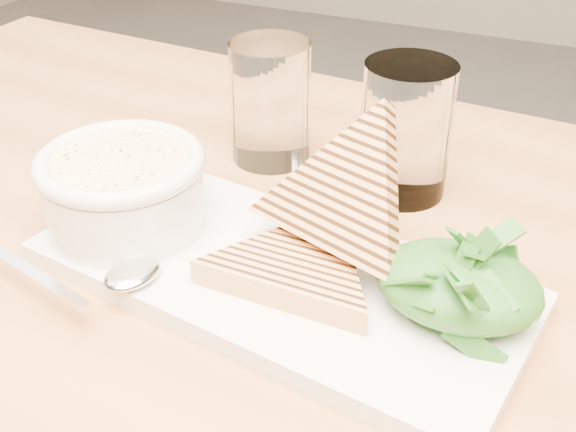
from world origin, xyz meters
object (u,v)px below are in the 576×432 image
at_px(table_top, 261,347).
at_px(glass_near, 271,102).
at_px(platter, 278,276).
at_px(glass_far, 406,130).
at_px(soup_bowl, 125,197).

height_order(table_top, glass_near, glass_near).
height_order(platter, glass_far, glass_far).
bearing_deg(soup_bowl, glass_far, 42.03).
xyz_separation_m(platter, glass_far, (0.05, 0.17, 0.05)).
bearing_deg(soup_bowl, table_top, -20.89).
bearing_deg(table_top, glass_far, 79.89).
distance_m(platter, soup_bowl, 0.14).
distance_m(platter, glass_far, 0.19).
relative_size(platter, glass_far, 3.06).
bearing_deg(glass_far, platter, -105.29).
bearing_deg(platter, glass_near, 115.54).
bearing_deg(glass_far, table_top, -100.11).
xyz_separation_m(table_top, soup_bowl, (-0.14, 0.05, 0.06)).
bearing_deg(soup_bowl, platter, -3.06).
relative_size(soup_bowl, glass_far, 1.04).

